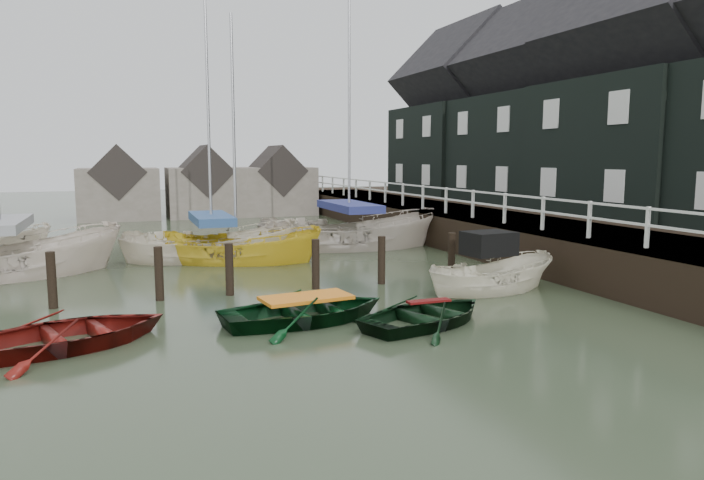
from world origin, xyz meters
name	(u,v)px	position (x,y,z in m)	size (l,w,h in m)	color
ground	(304,318)	(0.00, 0.00, 0.00)	(120.00, 120.00, 0.00)	#2C3824
pier	(453,226)	(9.48, 10.00, 0.71)	(3.04, 32.00, 2.70)	black
land_strip	(559,237)	(15.00, 10.00, 0.00)	(14.00, 38.00, 1.50)	black
quay_houses	(585,110)	(14.99, 8.66, 5.68)	(6.52, 28.14, 10.01)	black
mooring_pilings	(233,277)	(-1.11, 3.00, 0.50)	(13.72, 0.22, 1.80)	black
far_sheds	(202,186)	(0.83, 26.00, 1.86)	(14.00, 4.08, 4.39)	#665B51
rowboat_red	(69,347)	(-4.91, -0.55, 0.00)	(2.78, 3.89, 0.81)	#5F120D
rowboat_green	(306,321)	(-0.03, -0.32, 0.00)	(2.75, 3.85, 0.80)	black
rowboat_dkgreen	(428,324)	(2.47, -1.45, 0.00)	(2.48, 3.47, 0.72)	black
motorboat	(491,288)	(5.63, 0.99, 0.11)	(4.19, 1.96, 2.42)	beige
sailboat_a	(3,275)	(-7.35, 7.91, 0.06)	(7.57, 4.43, 11.26)	beige
sailboat_b	(212,257)	(-0.83, 9.19, 0.06)	(6.48, 2.69, 11.28)	beige
sailboat_c	(237,261)	(-0.10, 8.32, 0.01)	(6.44, 4.50, 9.63)	gold
sailboat_d	(349,246)	(4.77, 10.14, 0.06)	(7.72, 3.81, 11.58)	#B9AC9E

